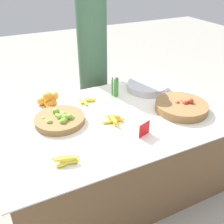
# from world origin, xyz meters

# --- Properties ---
(ground_plane) EXTENTS (12.00, 12.00, 0.00)m
(ground_plane) POSITION_xyz_m (0.00, 0.00, 0.00)
(ground_plane) COLOR #A39E93
(market_table) EXTENTS (1.84, 1.19, 0.70)m
(market_table) POSITION_xyz_m (0.00, 0.00, 0.35)
(market_table) COLOR brown
(market_table) RESTS_ON ground_plane
(lime_bowl) EXTENTS (0.39, 0.39, 0.10)m
(lime_bowl) POSITION_xyz_m (-0.40, 0.11, 0.74)
(lime_bowl) COLOR olive
(lime_bowl) RESTS_ON market_table
(tomato_basket) EXTENTS (0.44, 0.44, 0.11)m
(tomato_basket) POSITION_xyz_m (0.58, -0.16, 0.74)
(tomato_basket) COLOR olive
(tomato_basket) RESTS_ON market_table
(orange_pile) EXTENTS (0.19, 0.16, 0.14)m
(orange_pile) POSITION_xyz_m (-0.40, 0.41, 0.76)
(orange_pile) COLOR orange
(orange_pile) RESTS_ON market_table
(metal_bowl) EXTENTS (0.40, 0.40, 0.07)m
(metal_bowl) POSITION_xyz_m (0.54, 0.32, 0.74)
(metal_bowl) COLOR #B7B7BF
(metal_bowl) RESTS_ON market_table
(price_sign) EXTENTS (0.11, 0.04, 0.11)m
(price_sign) POSITION_xyz_m (0.10, -0.33, 0.76)
(price_sign) COLOR red
(price_sign) RESTS_ON market_table
(veg_bundle) EXTENTS (0.08, 0.06, 0.18)m
(veg_bundle) POSITION_xyz_m (0.19, 0.32, 0.80)
(veg_bundle) COLOR #4C8E42
(veg_bundle) RESTS_ON market_table
(banana_bunch_front_left) EXTENTS (0.21, 0.15, 0.06)m
(banana_bunch_front_left) POSITION_xyz_m (-0.02, -0.08, 0.73)
(banana_bunch_front_left) COLOR yellow
(banana_bunch_front_left) RESTS_ON market_table
(banana_bunch_middle_left) EXTENTS (0.18, 0.17, 0.03)m
(banana_bunch_middle_left) POSITION_xyz_m (-0.10, 0.34, 0.72)
(banana_bunch_middle_left) COLOR yellow
(banana_bunch_middle_left) RESTS_ON market_table
(banana_bunch_front_center) EXTENTS (0.19, 0.10, 0.06)m
(banana_bunch_front_center) POSITION_xyz_m (-0.50, -0.37, 0.73)
(banana_bunch_front_center) COLOR yellow
(banana_bunch_front_center) RESTS_ON market_table
(vendor_person) EXTENTS (0.31, 0.31, 1.71)m
(vendor_person) POSITION_xyz_m (0.20, 0.88, 0.80)
(vendor_person) COLOR #385B42
(vendor_person) RESTS_ON ground_plane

